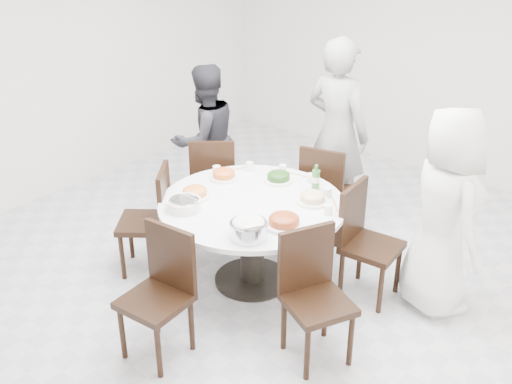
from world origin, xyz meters
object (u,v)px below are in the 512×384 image
Objects in this scene: dining_table at (252,242)px; beverage_bottle at (316,178)px; rice_bowl at (249,230)px; soup_bowl at (184,204)px; chair_se at (318,301)px; chair_sw at (144,220)px; diner_right at (444,213)px; diner_middle at (337,133)px; chair_nw at (214,180)px; chair_s at (154,298)px; diner_left at (205,140)px; chair_ne at (372,245)px; chair_n at (327,190)px.

dining_table is 6.62× the size of beverage_bottle.
soup_bowl is (-0.67, 0.01, -0.02)m from rice_bowl.
dining_table is 1.58× the size of chair_se.
chair_sw is 1.22m from rice_bowl.
chair_se is 1.22m from diner_right.
diner_right is 6.11× the size of soup_bowl.
chair_se is 4.19× the size of beverage_bottle.
diner_middle is at bearing 93.82° from dining_table.
chair_nw reaches higher than rice_bowl.
chair_sw is (0.10, -0.97, 0.00)m from chair_nw.
chair_nw is 1.27m from diner_middle.
rice_bowl reaches higher than dining_table.
soup_bowl is at bearing 81.36° from chair_nw.
diner_right reaches higher than beverage_bottle.
beverage_bottle reaches higher than chair_sw.
chair_s is 0.58× the size of diner_right.
beverage_bottle is (0.36, -0.87, -0.06)m from diner_middle.
chair_ne is at bearing 94.73° from diner_left.
diner_left reaches higher than chair_n.
chair_se is (0.95, -0.44, 0.10)m from dining_table.
chair_n is 1.00× the size of chair_nw.
diner_middle is at bearing 131.44° from diner_left.
soup_bowl is at bearing 52.25° from chair_sw.
chair_nw is at bearing 142.53° from rice_bowl.
chair_ne and chair_nw have the same top height.
dining_table is at bearing -117.51° from beverage_bottle.
chair_ne and chair_s have the same top height.
chair_nw is 0.52× the size of diner_middle.
chair_nw and chair_se have the same top height.
beverage_bottle is (0.23, -0.55, 0.39)m from chair_n.
dining_table is at bearing 64.51° from diner_right.
chair_ne is 0.52× the size of diner_middle.
chair_s is at bearing 14.53° from chair_sw.
chair_s is at bearing 96.63° from diner_middle.
diner_right is at bearing 34.09° from soup_bowl.
chair_s is (0.91, -0.69, 0.00)m from chair_sw.
soup_bowl is at bearing 71.30° from diner_right.
chair_s is 2.54m from diner_middle.
diner_right reaches higher than dining_table.
chair_ne is at bearing 58.17° from chair_s.
diner_middle reaches higher than chair_se.
beverage_bottle is at bearing 92.25° from chair_sw.
chair_sw is 0.58× the size of diner_right.
dining_table is at bearing 112.33° from chair_ne.
chair_nw is 2.12m from chair_se.
chair_nw is 1.64m from rice_bowl.
soup_bowl is (0.61, -0.97, 0.32)m from chair_nw.
rice_bowl is at bearing 101.82° from chair_nw.
rice_bowl is at bearing 144.42° from chair_ne.
chair_s is 0.52× the size of diner_middle.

